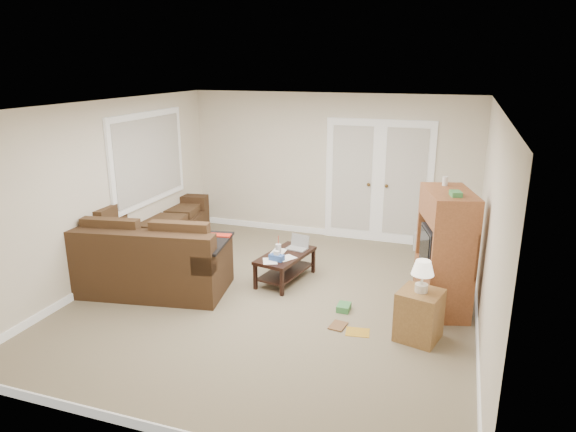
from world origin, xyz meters
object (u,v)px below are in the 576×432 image
(coffee_table, at_px, (286,266))
(sectional_sofa, at_px, (153,245))
(tv_armoire, at_px, (445,251))
(side_cabinet, at_px, (419,311))

(coffee_table, bearing_deg, sectional_sofa, -162.62)
(coffee_table, bearing_deg, tv_armoire, 6.17)
(sectional_sofa, distance_m, tv_armoire, 4.15)
(sectional_sofa, relative_size, coffee_table, 2.98)
(sectional_sofa, distance_m, side_cabinet, 4.02)
(coffee_table, distance_m, tv_armoire, 2.19)
(coffee_table, xyz_separation_m, side_cabinet, (1.92, -1.05, 0.12))
(side_cabinet, bearing_deg, sectional_sofa, -177.17)
(coffee_table, height_order, side_cabinet, side_cabinet)
(coffee_table, bearing_deg, side_cabinet, -17.63)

